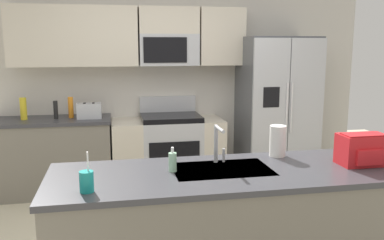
{
  "coord_description": "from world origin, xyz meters",
  "views": [
    {
      "loc": [
        -0.7,
        -3.2,
        1.75
      ],
      "look_at": [
        0.04,
        0.6,
        1.05
      ],
      "focal_mm": 38.9,
      "sensor_mm": 36.0,
      "label": 1
    }
  ],
  "objects_px": {
    "bottle_orange": "(71,107)",
    "backpack": "(362,149)",
    "range_oven": "(168,151)",
    "refrigerator": "(276,111)",
    "toaster": "(89,111)",
    "soap_dispenser": "(173,162)",
    "paper_towel_roll": "(278,141)",
    "bottle_yellow": "(23,109)",
    "drink_cup_teal": "(87,181)",
    "sink_faucet": "(218,141)",
    "pepper_mill": "(56,110)"
  },
  "relations": [
    {
      "from": "toaster",
      "to": "drink_cup_teal",
      "type": "bearing_deg",
      "value": -87.7
    },
    {
      "from": "soap_dispenser",
      "to": "paper_towel_roll",
      "type": "height_order",
      "value": "paper_towel_roll"
    },
    {
      "from": "drink_cup_teal",
      "to": "sink_faucet",
      "type": "bearing_deg",
      "value": 25.8
    },
    {
      "from": "bottle_orange",
      "to": "backpack",
      "type": "distance_m",
      "value": 3.3
    },
    {
      "from": "toaster",
      "to": "sink_faucet",
      "type": "height_order",
      "value": "sink_faucet"
    },
    {
      "from": "bottle_yellow",
      "to": "paper_towel_roll",
      "type": "height_order",
      "value": "bottle_yellow"
    },
    {
      "from": "bottle_orange",
      "to": "sink_faucet",
      "type": "xyz_separation_m",
      "value": [
        1.22,
        -2.2,
        0.04
      ]
    },
    {
      "from": "bottle_orange",
      "to": "soap_dispenser",
      "type": "distance_m",
      "value": 2.49
    },
    {
      "from": "bottle_orange",
      "to": "paper_towel_roll",
      "type": "height_order",
      "value": "bottle_orange"
    },
    {
      "from": "backpack",
      "to": "bottle_yellow",
      "type": "bearing_deg",
      "value": 138.95
    },
    {
      "from": "range_oven",
      "to": "toaster",
      "type": "bearing_deg",
      "value": -176.77
    },
    {
      "from": "pepper_mill",
      "to": "refrigerator",
      "type": "bearing_deg",
      "value": -1.47
    },
    {
      "from": "drink_cup_teal",
      "to": "backpack",
      "type": "xyz_separation_m",
      "value": [
        1.91,
        0.21,
        0.05
      ]
    },
    {
      "from": "paper_towel_roll",
      "to": "drink_cup_teal",
      "type": "bearing_deg",
      "value": -158.96
    },
    {
      "from": "bottle_orange",
      "to": "bottle_yellow",
      "type": "bearing_deg",
      "value": -176.21
    },
    {
      "from": "pepper_mill",
      "to": "backpack",
      "type": "relative_size",
      "value": 0.65
    },
    {
      "from": "toaster",
      "to": "paper_towel_roll",
      "type": "xyz_separation_m",
      "value": [
        1.51,
        -2.0,
        0.03
      ]
    },
    {
      "from": "range_oven",
      "to": "pepper_mill",
      "type": "relative_size",
      "value": 6.49
    },
    {
      "from": "sink_faucet",
      "to": "drink_cup_teal",
      "type": "relative_size",
      "value": 1.15
    },
    {
      "from": "paper_towel_roll",
      "to": "backpack",
      "type": "bearing_deg",
      "value": -33.76
    },
    {
      "from": "bottle_yellow",
      "to": "backpack",
      "type": "xyz_separation_m",
      "value": [
        2.75,
        -2.4,
        -0.01
      ]
    },
    {
      "from": "sink_faucet",
      "to": "backpack",
      "type": "xyz_separation_m",
      "value": [
        1.01,
        -0.23,
        -0.05
      ]
    },
    {
      "from": "toaster",
      "to": "pepper_mill",
      "type": "height_order",
      "value": "pepper_mill"
    },
    {
      "from": "sink_faucet",
      "to": "soap_dispenser",
      "type": "xyz_separation_m",
      "value": [
        -0.35,
        -0.13,
        -0.1
      ]
    },
    {
      "from": "soap_dispenser",
      "to": "bottle_yellow",
      "type": "bearing_deg",
      "value": 121.22
    },
    {
      "from": "drink_cup_teal",
      "to": "soap_dispenser",
      "type": "bearing_deg",
      "value": 28.73
    },
    {
      "from": "toaster",
      "to": "sink_faucet",
      "type": "xyz_separation_m",
      "value": [
        1.01,
        -2.11,
        0.08
      ]
    },
    {
      "from": "bottle_orange",
      "to": "range_oven",
      "type": "bearing_deg",
      "value": -1.85
    },
    {
      "from": "refrigerator",
      "to": "backpack",
      "type": "distance_m",
      "value": 2.34
    },
    {
      "from": "refrigerator",
      "to": "bottle_orange",
      "type": "xyz_separation_m",
      "value": [
        -2.54,
        0.11,
        0.1
      ]
    },
    {
      "from": "bottle_yellow",
      "to": "drink_cup_teal",
      "type": "xyz_separation_m",
      "value": [
        0.84,
        -2.6,
        -0.06
      ]
    },
    {
      "from": "refrigerator",
      "to": "toaster",
      "type": "distance_m",
      "value": 2.32
    },
    {
      "from": "refrigerator",
      "to": "drink_cup_teal",
      "type": "relative_size",
      "value": 7.52
    },
    {
      "from": "sink_faucet",
      "to": "drink_cup_teal",
      "type": "height_order",
      "value": "sink_faucet"
    },
    {
      "from": "bottle_orange",
      "to": "backpack",
      "type": "bearing_deg",
      "value": -47.48
    },
    {
      "from": "range_oven",
      "to": "sink_faucet",
      "type": "xyz_separation_m",
      "value": [
        0.07,
        -2.16,
        0.62
      ]
    },
    {
      "from": "toaster",
      "to": "backpack",
      "type": "distance_m",
      "value": 3.09
    },
    {
      "from": "toaster",
      "to": "backpack",
      "type": "xyz_separation_m",
      "value": [
        2.01,
        -2.34,
        0.03
      ]
    },
    {
      "from": "bottle_yellow",
      "to": "sink_faucet",
      "type": "height_order",
      "value": "sink_faucet"
    },
    {
      "from": "sink_faucet",
      "to": "drink_cup_teal",
      "type": "distance_m",
      "value": 1.01
    },
    {
      "from": "pepper_mill",
      "to": "soap_dispenser",
      "type": "bearing_deg",
      "value": -65.66
    },
    {
      "from": "range_oven",
      "to": "soap_dispenser",
      "type": "distance_m",
      "value": 2.37
    },
    {
      "from": "range_oven",
      "to": "bottle_orange",
      "type": "xyz_separation_m",
      "value": [
        -1.15,
        0.04,
        0.58
      ]
    },
    {
      "from": "refrigerator",
      "to": "soap_dispenser",
      "type": "distance_m",
      "value": 2.78
    },
    {
      "from": "bottle_orange",
      "to": "bottle_yellow",
      "type": "distance_m",
      "value": 0.52
    },
    {
      "from": "bottle_yellow",
      "to": "pepper_mill",
      "type": "bearing_deg",
      "value": -0.78
    },
    {
      "from": "refrigerator",
      "to": "sink_faucet",
      "type": "bearing_deg",
      "value": -122.2
    },
    {
      "from": "toaster",
      "to": "soap_dispenser",
      "type": "distance_m",
      "value": 2.34
    },
    {
      "from": "range_oven",
      "to": "soap_dispenser",
      "type": "xyz_separation_m",
      "value": [
        -0.28,
        -2.3,
        0.53
      ]
    },
    {
      "from": "soap_dispenser",
      "to": "toaster",
      "type": "bearing_deg",
      "value": 106.28
    }
  ]
}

